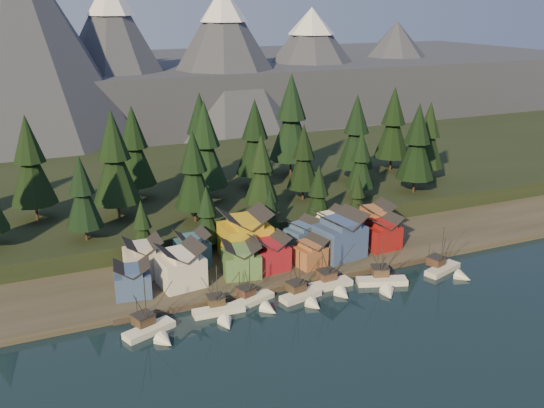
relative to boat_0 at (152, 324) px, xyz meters
name	(u,v)px	position (x,y,z in m)	size (l,w,h in m)	color
ground	(327,319)	(33.70, -7.92, -2.43)	(500.00, 500.00, 0.00)	black
shore_strip	(252,246)	(33.70, 32.08, -1.68)	(400.00, 50.00, 1.50)	#322E24
hillside	(195,186)	(33.70, 82.08, 0.57)	(420.00, 100.00, 6.00)	black
dock	(291,283)	(33.70, 8.58, -1.93)	(80.00, 4.00, 1.00)	#4D4037
mountain_ridge	(112,76)	(29.50, 205.67, 23.62)	(560.00, 190.00, 90.00)	#404452
boat_0	(152,324)	(0.00, 0.00, 0.00)	(10.98, 11.55, 12.58)	silver
boat_1	(220,307)	(14.40, 1.90, -0.34)	(11.05, 11.96, 11.55)	white
boat_2	(256,296)	(22.83, 3.45, -0.35)	(11.05, 11.44, 11.41)	white
boat_3	(304,290)	(32.98, 1.12, -0.03)	(9.90, 10.52, 12.09)	silver
boat_4	(334,279)	(41.48, 3.22, 0.03)	(10.28, 11.11, 12.56)	silver
boat_5	(384,277)	(52.41, -0.16, -0.14)	(12.07, 12.51, 12.55)	white
boat_6	(448,264)	(70.04, -0.39, -0.08)	(11.08, 11.61, 12.36)	beige
house_front_0	(132,278)	(-0.38, 15.48, 2.99)	(8.42, 8.08, 7.47)	#344C7C
house_front_1	(181,264)	(10.27, 15.85, 4.06)	(10.22, 9.90, 9.50)	silver
house_front_2	(241,258)	(24.29, 15.58, 3.27)	(9.55, 9.60, 7.99)	#4D7841
house_front_3	(269,251)	(31.53, 16.06, 3.36)	(8.56, 8.21, 8.17)	maroon
house_front_4	(309,251)	(40.91, 14.05, 2.58)	(7.76, 8.17, 6.68)	#9E5E38
house_front_5	(340,233)	(50.19, 15.94, 4.94)	(12.05, 11.25, 11.18)	#344A7D
house_front_6	(381,231)	(62.43, 16.47, 3.51)	(9.10, 8.68, 8.46)	maroon
house_back_0	(143,256)	(3.90, 24.20, 3.72)	(8.25, 7.93, 8.87)	beige
house_back_1	(192,248)	(15.78, 25.45, 3.39)	(7.52, 7.61, 8.23)	#315976
house_back_2	(245,233)	(28.73, 24.33, 5.41)	(11.65, 10.75, 12.07)	gold
house_back_3	(302,233)	(43.99, 24.10, 3.09)	(8.97, 8.37, 7.66)	#3A588B
house_back_4	(332,225)	(53.02, 25.10, 3.65)	(8.96, 8.69, 8.72)	white
house_back_5	(374,220)	(64.58, 22.88, 4.09)	(9.05, 9.15, 9.56)	#9C5C37
tree_hill_1	(30,163)	(-16.30, 60.08, 18.96)	(12.09, 12.09, 28.16)	#332319
tree_hill_2	(82,194)	(-6.30, 40.08, 15.12)	(9.08, 9.08, 21.14)	#332319
tree_hill_3	(115,160)	(3.70, 52.08, 19.57)	(12.56, 12.56, 29.26)	#332319
tree_hill_4	(134,149)	(11.70, 67.08, 18.62)	(11.82, 11.82, 27.53)	#332319
tree_hill_5	(194,172)	(21.70, 42.08, 16.96)	(10.52, 10.52, 24.50)	#332319
tree_hill_6	(205,147)	(29.70, 57.08, 19.46)	(12.47, 12.47, 29.06)	#332319
tree_hill_7	(261,171)	(39.70, 40.08, 15.68)	(9.51, 9.51, 22.16)	#332319
tree_hill_8	(255,140)	(47.70, 64.08, 18.61)	(11.81, 11.81, 27.52)	#332319
tree_hill_9	(303,159)	(55.70, 47.08, 15.76)	(9.58, 9.58, 22.31)	#332319
tree_hill_10	(291,121)	(63.70, 72.08, 21.89)	(14.39, 14.39, 33.51)	#332319
tree_hill_11	(361,161)	(71.70, 42.08, 14.61)	(8.67, 8.67, 20.20)	#332319
tree_hill_12	(356,134)	(79.70, 58.08, 18.80)	(11.96, 11.96, 27.85)	#332319
tree_hill_13	(417,144)	(89.70, 40.08, 18.39)	(11.63, 11.63, 27.10)	#332319
tree_hill_14	(393,125)	(97.70, 64.08, 19.13)	(12.22, 12.22, 28.46)	#332319
tree_hill_15	(201,135)	(33.70, 74.08, 19.39)	(12.43, 12.43, 28.95)	#332319
tree_hill_17	(429,138)	(101.70, 50.08, 17.35)	(10.82, 10.82, 25.20)	#332319
tree_shore_0	(142,228)	(5.70, 32.08, 7.53)	(6.66, 6.66, 15.51)	#332319
tree_shore_1	(207,216)	(21.70, 32.08, 8.31)	(7.26, 7.26, 16.92)	#332319
tree_shore_2	(270,213)	(38.70, 32.08, 6.65)	(5.97, 5.97, 13.90)	#332319
tree_shore_3	(318,196)	(52.70, 32.08, 9.47)	(8.17, 8.17, 19.03)	#332319
tree_shore_4	(357,197)	(64.70, 32.08, 7.47)	(6.61, 6.61, 15.39)	#332319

